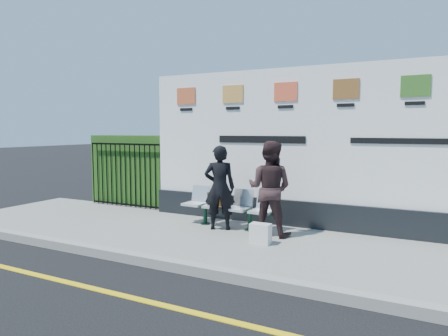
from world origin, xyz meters
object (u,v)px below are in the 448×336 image
bench (227,217)px  woman_left (220,188)px  woman_right (270,188)px  billboard (345,160)px

bench → woman_left: 0.61m
bench → woman_right: bearing=-6.4°
billboard → woman_right: bearing=-141.2°
billboard → woman_right: 1.49m
billboard → woman_right: size_ratio=4.86×
billboard → woman_left: 2.32m
bench → woman_right: 1.12m
billboard → bench: 2.40m
woman_left → woman_right: 0.96m
billboard → woman_right: (-1.10, -0.88, -0.48)m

